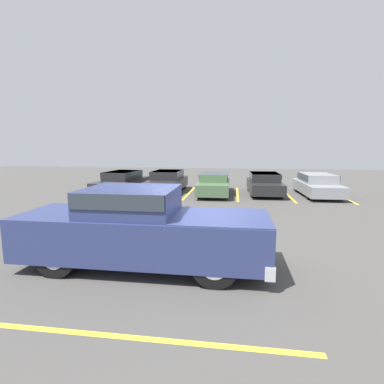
# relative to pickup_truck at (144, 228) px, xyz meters

# --- Properties ---
(ground_plane) EXTENTS (60.00, 60.00, 0.00)m
(ground_plane) POSITION_rel_pickup_truck_xyz_m (1.03, 0.74, -0.93)
(ground_plane) COLOR #4C4947
(stall_stripe_a) EXTENTS (0.12, 5.01, 0.01)m
(stall_stripe_a) POSITION_rel_pickup_truck_xyz_m (-6.35, 11.03, -0.93)
(stall_stripe_a) COLOR yellow
(stall_stripe_a) RESTS_ON ground_plane
(stall_stripe_b) EXTENTS (0.12, 5.01, 0.01)m
(stall_stripe_b) POSITION_rel_pickup_truck_xyz_m (-3.49, 11.03, -0.93)
(stall_stripe_b) COLOR yellow
(stall_stripe_b) RESTS_ON ground_plane
(stall_stripe_c) EXTENTS (0.12, 5.01, 0.01)m
(stall_stripe_c) POSITION_rel_pickup_truck_xyz_m (-0.64, 11.03, -0.93)
(stall_stripe_c) COLOR yellow
(stall_stripe_c) RESTS_ON ground_plane
(stall_stripe_d) EXTENTS (0.12, 5.01, 0.01)m
(stall_stripe_d) POSITION_rel_pickup_truck_xyz_m (2.22, 11.03, -0.93)
(stall_stripe_d) COLOR yellow
(stall_stripe_d) RESTS_ON ground_plane
(stall_stripe_e) EXTENTS (0.12, 5.01, 0.01)m
(stall_stripe_e) POSITION_rel_pickup_truck_xyz_m (5.07, 11.03, -0.93)
(stall_stripe_e) COLOR yellow
(stall_stripe_e) RESTS_ON ground_plane
(stall_stripe_f) EXTENTS (0.12, 5.01, 0.01)m
(stall_stripe_f) POSITION_rel_pickup_truck_xyz_m (7.92, 11.03, -0.93)
(stall_stripe_f) COLOR yellow
(stall_stripe_f) RESTS_ON ground_plane
(aisle_stripe_foreground) EXTENTS (6.67, 0.12, 0.01)m
(aisle_stripe_foreground) POSITION_rel_pickup_truck_xyz_m (-0.02, -2.58, -0.93)
(aisle_stripe_foreground) COLOR yellow
(aisle_stripe_foreground) RESTS_ON ground_plane
(pickup_truck) EXTENTS (5.71, 1.94, 1.86)m
(pickup_truck) POSITION_rel_pickup_truck_xyz_m (0.00, 0.00, 0.00)
(pickup_truck) COLOR navy
(pickup_truck) RESTS_ON ground_plane
(parked_sedan_a) EXTENTS (2.29, 4.84, 1.23)m
(parked_sedan_a) POSITION_rel_pickup_truck_xyz_m (-4.86, 11.12, -0.27)
(parked_sedan_a) COLOR #232326
(parked_sedan_a) RESTS_ON ground_plane
(parked_sedan_b) EXTENTS (1.87, 4.33, 1.28)m
(parked_sedan_b) POSITION_rel_pickup_truck_xyz_m (-2.05, 11.31, -0.25)
(parked_sedan_b) COLOR #232326
(parked_sedan_b) RESTS_ON ground_plane
(parked_sedan_c) EXTENTS (1.78, 4.71, 1.22)m
(parked_sedan_c) POSITION_rel_pickup_truck_xyz_m (0.86, 10.81, -0.28)
(parked_sedan_c) COLOR #4C6B47
(parked_sedan_c) RESTS_ON ground_plane
(parked_sedan_d) EXTENTS (1.88, 4.30, 1.23)m
(parked_sedan_d) POSITION_rel_pickup_truck_xyz_m (3.75, 11.28, -0.27)
(parked_sedan_d) COLOR #232326
(parked_sedan_d) RESTS_ON ground_plane
(parked_sedan_e) EXTENTS (1.97, 4.44, 1.23)m
(parked_sedan_e) POSITION_rel_pickup_truck_xyz_m (6.63, 11.05, -0.27)
(parked_sedan_e) COLOR gray
(parked_sedan_e) RESTS_ON ground_plane
(traffic_cone) EXTENTS (0.41, 0.41, 0.62)m
(traffic_cone) POSITION_rel_pickup_truck_xyz_m (-4.68, 2.59, -0.64)
(traffic_cone) COLOR black
(traffic_cone) RESTS_ON ground_plane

